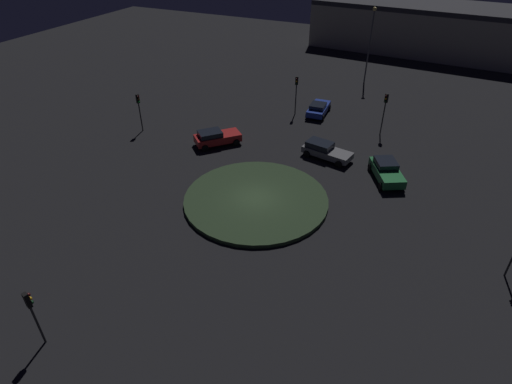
% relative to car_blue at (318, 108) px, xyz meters
% --- Properties ---
extents(ground_plane, '(120.19, 120.19, 0.00)m').
position_rel_car_blue_xyz_m(ground_plane, '(0.81, -18.26, -0.72)').
color(ground_plane, black).
extents(roundabout_island, '(11.39, 11.39, 0.33)m').
position_rel_car_blue_xyz_m(roundabout_island, '(0.81, -18.26, -0.56)').
color(roundabout_island, '#2D4228').
rests_on(roundabout_island, ground_plane).
extents(car_blue, '(2.24, 4.32, 1.39)m').
position_rel_car_blue_xyz_m(car_blue, '(0.00, 0.00, 0.00)').
color(car_blue, '#1E38A5').
rests_on(car_blue, ground_plane).
extents(car_grey, '(4.79, 2.69, 1.44)m').
position_rel_car_blue_xyz_m(car_grey, '(3.62, -9.19, 0.03)').
color(car_grey, slate).
rests_on(car_grey, ground_plane).
extents(car_green, '(3.70, 4.68, 1.54)m').
position_rel_car_blue_xyz_m(car_green, '(9.46, -10.55, 0.07)').
color(car_green, '#1E7238').
rests_on(car_green, ground_plane).
extents(car_red, '(4.34, 4.48, 1.53)m').
position_rel_car_blue_xyz_m(car_red, '(-6.77, -11.18, 0.08)').
color(car_red, red).
rests_on(car_red, ground_plane).
extents(traffic_light_south, '(0.35, 0.39, 3.71)m').
position_rel_car_blue_xyz_m(traffic_light_south, '(-3.89, -34.84, 1.93)').
color(traffic_light_south, '#2D2D2D').
rests_on(traffic_light_south, ground_plane).
extents(traffic_light_north, '(0.36, 0.39, 4.33)m').
position_rel_car_blue_xyz_m(traffic_light_north, '(7.33, -2.10, 2.35)').
color(traffic_light_north, '#2D2D2D').
rests_on(traffic_light_north, ground_plane).
extents(traffic_light_north_near, '(0.34, 0.38, 4.30)m').
position_rel_car_blue_xyz_m(traffic_light_north_near, '(-2.39, -1.00, 2.33)').
color(traffic_light_north_near, '#2D2D2D').
rests_on(traffic_light_north_near, ground_plane).
extents(traffic_light_west, '(0.39, 0.36, 3.94)m').
position_rel_car_blue_xyz_m(traffic_light_west, '(-15.28, -11.70, 2.09)').
color(traffic_light_west, '#2D2D2D').
rests_on(traffic_light_west, ground_plane).
extents(streetlamp_north, '(0.47, 0.47, 9.38)m').
position_rel_car_blue_xyz_m(streetlamp_north, '(2.29, 12.68, 5.00)').
color(streetlamp_north, '#4C4C51').
rests_on(streetlamp_north, ground_plane).
extents(store_building, '(34.28, 13.68, 7.14)m').
position_rel_car_blue_xyz_m(store_building, '(6.78, 31.55, 2.85)').
color(store_building, '#ADA893').
rests_on(store_building, ground_plane).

